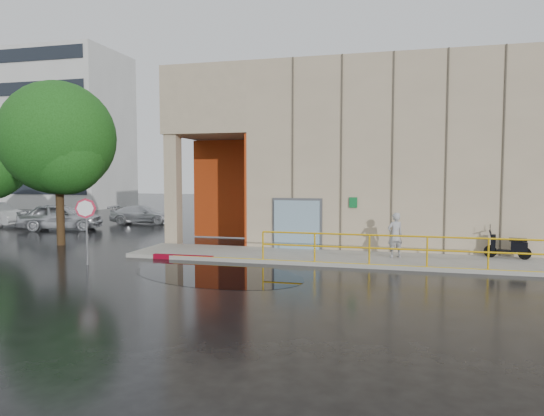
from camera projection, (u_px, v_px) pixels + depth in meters
The scene contains 13 objects.
ground at pixel (251, 283), 14.47m from camera, with size 120.00×120.00×0.00m, color black.
sidewalk at pixel (390, 260), 17.83m from camera, with size 20.00×3.00×0.15m, color gray.
building at pixel (416, 154), 23.54m from camera, with size 20.00×10.17×8.00m.
guardrail at pixel (398, 250), 16.42m from camera, with size 9.56×0.06×1.03m.
distant_building at pixel (61, 131), 47.88m from camera, with size 12.00×8.08×15.00m.
person at pixel (395, 235), 17.89m from camera, with size 0.61×0.40×1.67m, color #9E9FA3.
scooter at pixel (508, 239), 17.70m from camera, with size 1.62×0.78×1.23m.
stop_sign at pixel (86, 216), 17.13m from camera, with size 0.59×0.48×2.39m.
red_curb at pixel (183, 257), 18.35m from camera, with size 2.40×0.18×0.18m, color maroon.
puddle at pixel (216, 274), 15.69m from camera, with size 6.08×3.74×0.01m, color black.
car_a at pixel (61, 217), 28.09m from camera, with size 1.85×4.59×1.56m, color silver.
car_c at pixel (142, 215), 31.69m from camera, with size 1.67×4.11×1.19m, color silver.
tree_near at pixel (60, 142), 21.74m from camera, with size 5.08×5.08×7.41m.
Camera 1 is at (4.13, -13.68, 3.24)m, focal length 32.00 mm.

